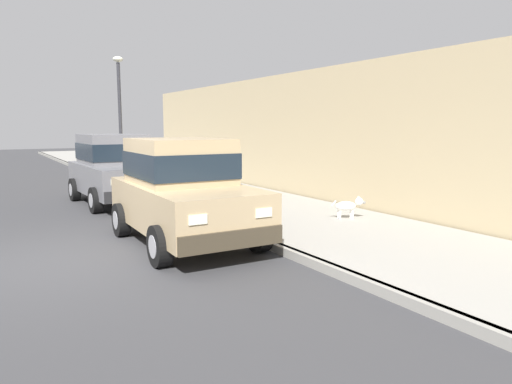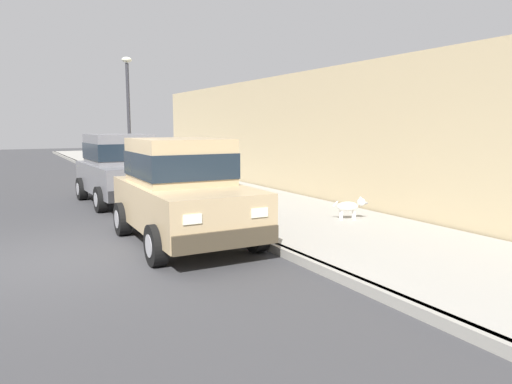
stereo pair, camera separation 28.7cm
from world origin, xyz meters
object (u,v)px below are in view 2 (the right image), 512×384
object	(u,v)px
car_grey_hatchback	(121,167)
dog_white	(351,206)
car_tan_hatchback	(182,189)
fire_hydrant	(205,193)
street_lamp	(128,104)

from	to	relation	value
car_grey_hatchback	dog_white	distance (m)	6.53
car_grey_hatchback	dog_white	bearing A→B (deg)	-57.48
car_tan_hatchback	fire_hydrant	distance (m)	3.09
car_grey_hatchback	dog_white	xyz separation A→B (m)	(3.50, -5.49, -0.55)
fire_hydrant	street_lamp	xyz separation A→B (m)	(-0.10, 6.81, 2.43)
fire_hydrant	street_lamp	distance (m)	7.23
dog_white	fire_hydrant	distance (m)	3.66
dog_white	car_tan_hatchback	bearing A→B (deg)	173.18
car_tan_hatchback	car_grey_hatchback	distance (m)	5.06
street_lamp	fire_hydrant	bearing A→B (deg)	-89.16
car_grey_hatchback	street_lamp	size ratio (longest dim) A/B	0.87
dog_white	car_grey_hatchback	bearing A→B (deg)	122.52
car_grey_hatchback	street_lamp	world-z (taller)	street_lamp
car_tan_hatchback	fire_hydrant	bearing A→B (deg)	59.41
dog_white	street_lamp	size ratio (longest dim) A/B	0.16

